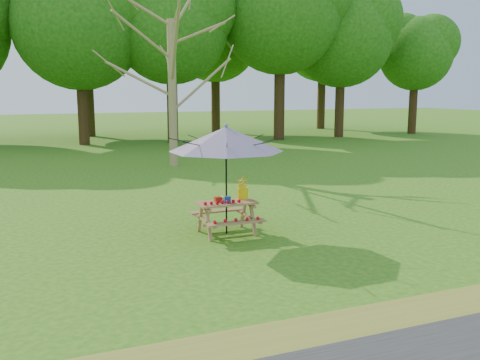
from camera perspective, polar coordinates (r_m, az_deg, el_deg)
name	(u,v)px	position (r m, az deg, el deg)	size (l,w,h in m)	color
ground	(27,294)	(8.50, -21.82, -11.27)	(120.00, 120.00, 0.00)	#2A6914
picnic_table	(227,218)	(10.97, -1.45, -4.09)	(1.20, 1.32, 0.67)	#A37149
patio_umbrella	(226,139)	(10.71, -1.49, 4.38)	(2.97, 2.97, 2.26)	black
produce_bins	(223,199)	(10.88, -1.85, -2.07)	(0.28, 0.45, 0.13)	#AF210E
tomatoes_row	(223,202)	(10.67, -1.87, -2.40)	(0.77, 0.13, 0.07)	red
flower_bucket	(243,186)	(11.14, 0.30, -0.67)	(0.37, 0.35, 0.50)	yellow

